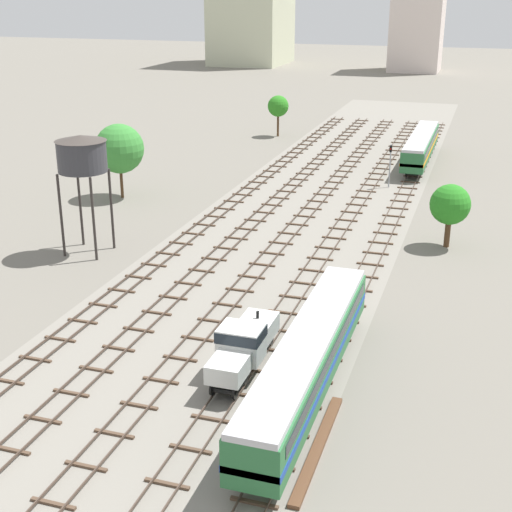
{
  "coord_description": "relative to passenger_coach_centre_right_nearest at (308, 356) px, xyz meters",
  "views": [
    {
      "loc": [
        17.78,
        -13.16,
        23.11
      ],
      "look_at": [
        0.0,
        41.76,
        1.5
      ],
      "focal_mm": 50.77,
      "sensor_mm": 36.0,
      "label": 1
    }
  ],
  "objects": [
    {
      "name": "ground_plane",
      "position": [
        -9.06,
        32.22,
        -2.61
      ],
      "size": [
        480.0,
        480.0,
        0.0
      ],
      "primitive_type": "plane",
      "color": "slate"
    },
    {
      "name": "ballast_bed",
      "position": [
        -9.06,
        32.22,
        -2.61
      ],
      "size": [
        22.12,
        176.0,
        0.01
      ],
      "primitive_type": "cube",
      "color": "gray",
      "rests_on": "ground"
    },
    {
      "name": "track_far_left",
      "position": [
        -18.12,
        33.22,
        -2.48
      ],
      "size": [
        2.4,
        126.0,
        0.29
      ],
      "color": "#47382D",
      "rests_on": "ground"
    },
    {
      "name": "track_left",
      "position": [
        -13.59,
        33.22,
        -2.48
      ],
      "size": [
        2.4,
        126.0,
        0.29
      ],
      "color": "#47382D",
      "rests_on": "ground"
    },
    {
      "name": "track_centre_left",
      "position": [
        -9.06,
        33.22,
        -2.48
      ],
      "size": [
        2.4,
        126.0,
        0.29
      ],
      "color": "#47382D",
      "rests_on": "ground"
    },
    {
      "name": "track_centre",
      "position": [
        -4.53,
        33.22,
        -2.48
      ],
      "size": [
        2.4,
        126.0,
        0.29
      ],
      "color": "#47382D",
      "rests_on": "ground"
    },
    {
      "name": "track_centre_right",
      "position": [
        -0.0,
        33.22,
        -2.48
      ],
      "size": [
        2.4,
        126.0,
        0.29
      ],
      "color": "#47382D",
      "rests_on": "ground"
    },
    {
      "name": "passenger_coach_centre_right_nearest",
      "position": [
        0.0,
        0.0,
        0.0
      ],
      "size": [
        2.96,
        22.0,
        3.8
      ],
      "color": "#286638",
      "rests_on": "ground"
    },
    {
      "name": "shunter_loco_centre_near",
      "position": [
        -4.53,
        1.43,
        -0.6
      ],
      "size": [
        2.74,
        8.46,
        3.1
      ],
      "color": "white",
      "rests_on": "ground"
    },
    {
      "name": "passenger_coach_centre_right_mid",
      "position": [
        0.0,
        63.58,
        0.0
      ],
      "size": [
        2.96,
        22.0,
        3.8
      ],
      "color": "#286638",
      "rests_on": "ground"
    },
    {
      "name": "water_tower",
      "position": [
        -25.26,
        18.08,
        6.51
      ],
      "size": [
        4.58,
        4.58,
        10.88
      ],
      "color": "#2D2826",
      "rests_on": "ground"
    },
    {
      "name": "signal_post_nearest",
      "position": [
        -2.27,
        49.59,
        0.75
      ],
      "size": [
        0.28,
        0.47,
        5.29
      ],
      "color": "gray",
      "rests_on": "ground"
    },
    {
      "name": "lineside_tree_0",
      "position": [
        -24.14,
        76.18,
        2.25
      ],
      "size": [
        3.38,
        3.38,
        6.59
      ],
      "color": "#4C331E",
      "rests_on": "ground"
    },
    {
      "name": "lineside_tree_1",
      "position": [
        -31.1,
        35.55,
        3.12
      ],
      "size": [
        5.62,
        5.62,
        8.55
      ],
      "color": "#4C331E",
      "rests_on": "ground"
    },
    {
      "name": "lineside_tree_2",
      "position": [
        6.02,
        29.73,
        1.5
      ],
      "size": [
        3.77,
        3.77,
        6.03
      ],
      "color": "#4C331E",
      "rests_on": "ground"
    },
    {
      "name": "skyline_tower_1",
      "position": [
        -13.87,
        181.33,
        13.81
      ],
      "size": [
        14.01,
        15.26,
        32.85
      ],
      "color": "beige",
      "rests_on": "ground"
    },
    {
      "name": "spare_rail_bundle",
      "position": [
        1.87,
        -5.11,
        -2.49
      ],
      "size": [
        0.6,
        10.0,
        0.24
      ],
      "primitive_type": "cube",
      "color": "brown",
      "rests_on": "ground"
    }
  ]
}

